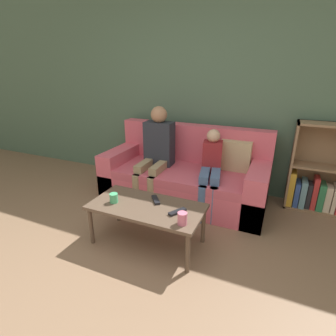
# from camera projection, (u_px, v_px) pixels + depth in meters

# --- Properties ---
(ground_plane) EXTENTS (22.00, 22.00, 0.00)m
(ground_plane) POSITION_uv_depth(u_px,v_px,m) (93.00, 330.00, 1.68)
(ground_plane) COLOR #84664C
(wall_back) EXTENTS (12.00, 0.06, 2.60)m
(wall_back) POSITION_uv_depth(u_px,v_px,m) (209.00, 91.00, 3.35)
(wall_back) COLOR #4C6B56
(wall_back) RESTS_ON ground_plane
(couch) EXTENTS (1.99, 0.87, 0.89)m
(couch) POSITION_uv_depth(u_px,v_px,m) (186.00, 176.00, 3.30)
(couch) COLOR #DB5B70
(couch) RESTS_ON ground_plane
(bookshelf) EXTENTS (0.64, 0.28, 1.02)m
(bookshelf) POSITION_uv_depth(u_px,v_px,m) (317.00, 179.00, 3.03)
(bookshelf) COLOR #8E7051
(bookshelf) RESTS_ON ground_plane
(coffee_table) EXTENTS (1.04, 0.52, 0.40)m
(coffee_table) POSITION_uv_depth(u_px,v_px,m) (147.00, 209.00, 2.40)
(coffee_table) COLOR brown
(coffee_table) RESTS_ON ground_plane
(person_adult) EXTENTS (0.36, 0.61, 1.15)m
(person_adult) POSITION_uv_depth(u_px,v_px,m) (157.00, 148.00, 3.23)
(person_adult) COLOR #9E8966
(person_adult) RESTS_ON ground_plane
(person_child) EXTENTS (0.33, 0.64, 0.93)m
(person_child) POSITION_uv_depth(u_px,v_px,m) (211.00, 167.00, 2.97)
(person_child) COLOR #476693
(person_child) RESTS_ON ground_plane
(cup_near) EXTENTS (0.08, 0.08, 0.10)m
(cup_near) POSITION_uv_depth(u_px,v_px,m) (182.00, 218.00, 2.08)
(cup_near) COLOR pink
(cup_near) RESTS_ON coffee_table
(cup_far) EXTENTS (0.08, 0.08, 0.09)m
(cup_far) POSITION_uv_depth(u_px,v_px,m) (114.00, 198.00, 2.43)
(cup_far) COLOR #4CB77A
(cup_far) RESTS_ON coffee_table
(tv_remote_0) EXTENTS (0.13, 0.17, 0.02)m
(tv_remote_0) POSITION_uv_depth(u_px,v_px,m) (177.00, 212.00, 2.26)
(tv_remote_0) COLOR black
(tv_remote_0) RESTS_ON coffee_table
(tv_remote_1) EXTENTS (0.14, 0.16, 0.02)m
(tv_remote_1) POSITION_uv_depth(u_px,v_px,m) (156.00, 200.00, 2.46)
(tv_remote_1) COLOR black
(tv_remote_1) RESTS_ON coffee_table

